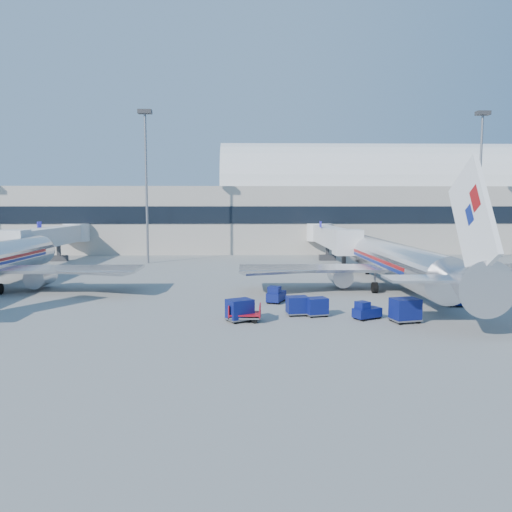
{
  "coord_description": "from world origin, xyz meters",
  "views": [
    {
      "loc": [
        -5.5,
        -44.93,
        8.63
      ],
      "look_at": [
        -4.3,
        6.0,
        3.47
      ],
      "focal_mm": 35.0,
      "sensor_mm": 36.0,
      "label": 1
    }
  ],
  "objects_px": {
    "barrier_near": "(488,291)",
    "tug_left": "(276,295)",
    "cart_train_b": "(297,305)",
    "cart_open_red": "(245,315)",
    "cart_train_a": "(317,306)",
    "airliner_main": "(398,262)",
    "cart_train_c": "(240,310)",
    "jetbridge_mid": "(53,237)",
    "tug_lead": "(366,311)",
    "tug_right": "(456,299)",
    "jetbridge_near": "(330,236)",
    "cart_solo_near": "(405,310)",
    "mast_west": "(146,164)",
    "mast_east": "(481,164)"
  },
  "relations": [
    {
      "from": "tug_left",
      "to": "airliner_main",
      "type": "bearing_deg",
      "value": -43.97
    },
    {
      "from": "cart_train_b",
      "to": "tug_right",
      "type": "bearing_deg",
      "value": 4.95
    },
    {
      "from": "mast_west",
      "to": "cart_train_b",
      "type": "height_order",
      "value": "mast_west"
    },
    {
      "from": "barrier_near",
      "to": "tug_left",
      "type": "distance_m",
      "value": 20.93
    },
    {
      "from": "cart_train_b",
      "to": "barrier_near",
      "type": "bearing_deg",
      "value": 15.39
    },
    {
      "from": "cart_train_c",
      "to": "cart_open_red",
      "type": "bearing_deg",
      "value": -35.08
    },
    {
      "from": "mast_east",
      "to": "tug_lead",
      "type": "bearing_deg",
      "value": -124.76
    },
    {
      "from": "mast_east",
      "to": "cart_train_a",
      "type": "height_order",
      "value": "mast_east"
    },
    {
      "from": "mast_east",
      "to": "mast_west",
      "type": "bearing_deg",
      "value": 180.0
    },
    {
      "from": "airliner_main",
      "to": "cart_open_red",
      "type": "bearing_deg",
      "value": -140.25
    },
    {
      "from": "airliner_main",
      "to": "mast_east",
      "type": "height_order",
      "value": "mast_east"
    },
    {
      "from": "jetbridge_near",
      "to": "tug_lead",
      "type": "distance_m",
      "value": 38.94
    },
    {
      "from": "barrier_near",
      "to": "jetbridge_mid",
      "type": "bearing_deg",
      "value": 151.2
    },
    {
      "from": "airliner_main",
      "to": "mast_east",
      "type": "bearing_deg",
      "value": 51.89
    },
    {
      "from": "cart_train_c",
      "to": "jetbridge_mid",
      "type": "bearing_deg",
      "value": 96.71
    },
    {
      "from": "jetbridge_mid",
      "to": "barrier_near",
      "type": "height_order",
      "value": "jetbridge_mid"
    },
    {
      "from": "jetbridge_near",
      "to": "jetbridge_mid",
      "type": "relative_size",
      "value": 1.0
    },
    {
      "from": "jetbridge_mid",
      "to": "tug_lead",
      "type": "relative_size",
      "value": 11.5
    },
    {
      "from": "tug_lead",
      "to": "mast_west",
      "type": "bearing_deg",
      "value": 94.09
    },
    {
      "from": "jetbridge_near",
      "to": "cart_solo_near",
      "type": "distance_m",
      "value": 39.86
    },
    {
      "from": "tug_right",
      "to": "cart_train_b",
      "type": "xyz_separation_m",
      "value": [
        -14.02,
        -3.23,
        0.2
      ]
    },
    {
      "from": "jetbridge_near",
      "to": "cart_solo_near",
      "type": "bearing_deg",
      "value": -91.72
    },
    {
      "from": "airliner_main",
      "to": "cart_train_c",
      "type": "height_order",
      "value": "airliner_main"
    },
    {
      "from": "cart_open_red",
      "to": "cart_train_c",
      "type": "bearing_deg",
      "value": 178.11
    },
    {
      "from": "tug_left",
      "to": "cart_train_b",
      "type": "xyz_separation_m",
      "value": [
        1.37,
        -5.28,
        0.11
      ]
    },
    {
      "from": "tug_right",
      "to": "cart_train_a",
      "type": "height_order",
      "value": "cart_train_a"
    },
    {
      "from": "mast_west",
      "to": "cart_open_red",
      "type": "xyz_separation_m",
      "value": [
        14.56,
        -38.34,
        -14.33
      ]
    },
    {
      "from": "tug_left",
      "to": "cart_train_c",
      "type": "bearing_deg",
      "value": 178.7
    },
    {
      "from": "mast_west",
      "to": "tug_lead",
      "type": "distance_m",
      "value": 46.85
    },
    {
      "from": "jetbridge_mid",
      "to": "tug_left",
      "type": "bearing_deg",
      "value": -45.18
    },
    {
      "from": "cart_train_a",
      "to": "cart_train_b",
      "type": "relative_size",
      "value": 1.03
    },
    {
      "from": "jetbridge_near",
      "to": "cart_train_c",
      "type": "distance_m",
      "value": 41.47
    },
    {
      "from": "tug_lead",
      "to": "cart_train_a",
      "type": "bearing_deg",
      "value": 135.0
    },
    {
      "from": "tug_lead",
      "to": "cart_solo_near",
      "type": "relative_size",
      "value": 1.02
    },
    {
      "from": "mast_west",
      "to": "tug_right",
      "type": "relative_size",
      "value": 10.49
    },
    {
      "from": "cart_train_b",
      "to": "tug_lead",
      "type": "bearing_deg",
      "value": -23.77
    },
    {
      "from": "jetbridge_near",
      "to": "barrier_near",
      "type": "bearing_deg",
      "value": -70.15
    },
    {
      "from": "jetbridge_mid",
      "to": "tug_left",
      "type": "height_order",
      "value": "jetbridge_mid"
    },
    {
      "from": "cart_train_b",
      "to": "cart_open_red",
      "type": "relative_size",
      "value": 0.75
    },
    {
      "from": "tug_lead",
      "to": "cart_train_b",
      "type": "bearing_deg",
      "value": 136.17
    },
    {
      "from": "barrier_near",
      "to": "tug_left",
      "type": "height_order",
      "value": "tug_left"
    },
    {
      "from": "jetbridge_mid",
      "to": "airliner_main",
      "type": "bearing_deg",
      "value": -30.64
    },
    {
      "from": "mast_west",
      "to": "barrier_near",
      "type": "xyz_separation_m",
      "value": [
        38.0,
        -28.0,
        -14.34
      ]
    },
    {
      "from": "mast_west",
      "to": "barrier_near",
      "type": "relative_size",
      "value": 7.53
    },
    {
      "from": "cart_train_a",
      "to": "airliner_main",
      "type": "bearing_deg",
      "value": 33.89
    },
    {
      "from": "barrier_near",
      "to": "airliner_main",
      "type": "bearing_deg",
      "value": 162.61
    },
    {
      "from": "airliner_main",
      "to": "jetbridge_near",
      "type": "bearing_deg",
      "value": 95.22
    },
    {
      "from": "cart_train_b",
      "to": "mast_west",
      "type": "bearing_deg",
      "value": 109.17
    },
    {
      "from": "tug_lead",
      "to": "tug_left",
      "type": "xyz_separation_m",
      "value": [
        -6.47,
        6.72,
        0.06
      ]
    },
    {
      "from": "mast_east",
      "to": "barrier_near",
      "type": "bearing_deg",
      "value": -113.2
    }
  ]
}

